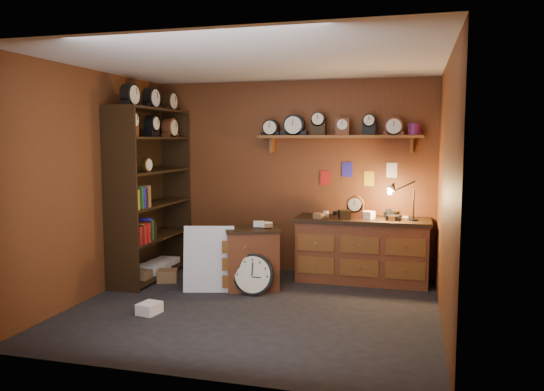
{
  "coord_description": "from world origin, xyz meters",
  "views": [
    {
      "loc": [
        1.69,
        -5.51,
        1.88
      ],
      "look_at": [
        0.11,
        0.35,
        1.24
      ],
      "focal_mm": 35.0,
      "sensor_mm": 36.0,
      "label": 1
    }
  ],
  "objects": [
    {
      "name": "floor",
      "position": [
        0.0,
        0.0,
        0.0
      ],
      "size": [
        4.0,
        4.0,
        0.0
      ],
      "primitive_type": "plane",
      "color": "black",
      "rests_on": "ground"
    },
    {
      "name": "room_shell",
      "position": [
        0.04,
        0.11,
        1.72
      ],
      "size": [
        4.02,
        3.62,
        2.71
      ],
      "color": "brown",
      "rests_on": "ground"
    },
    {
      "name": "shelving_unit",
      "position": [
        -1.79,
        0.98,
        1.25
      ],
      "size": [
        0.47,
        1.6,
        2.58
      ],
      "color": "black",
      "rests_on": "ground"
    },
    {
      "name": "workbench",
      "position": [
        1.05,
        1.47,
        0.47
      ],
      "size": [
        1.75,
        0.66,
        1.36
      ],
      "color": "brown",
      "rests_on": "ground"
    },
    {
      "name": "low_cabinet",
      "position": [
        -0.27,
        0.8,
        0.42
      ],
      "size": [
        0.84,
        0.79,
        0.86
      ],
      "rotation": [
        0.0,
        0.0,
        0.4
      ],
      "color": "brown",
      "rests_on": "ground"
    },
    {
      "name": "big_round_clock",
      "position": [
        -0.17,
        0.51,
        0.25
      ],
      "size": [
        0.51,
        0.17,
        0.51
      ],
      "color": "black",
      "rests_on": "ground"
    },
    {
      "name": "white_panel",
      "position": [
        -0.75,
        0.52,
        0.0
      ],
      "size": [
        0.65,
        0.32,
        0.83
      ],
      "primitive_type": "cube",
      "rotation": [
        -0.17,
        0.0,
        0.25
      ],
      "color": "silver",
      "rests_on": "ground"
    },
    {
      "name": "mini_fridge",
      "position": [
        -0.43,
        0.98,
        0.26
      ],
      "size": [
        0.56,
        0.58,
        0.51
      ],
      "rotation": [
        0.0,
        0.0,
        0.14
      ],
      "color": "silver",
      "rests_on": "ground"
    },
    {
      "name": "floor_box_a",
      "position": [
        -1.44,
        0.78,
        0.08
      ],
      "size": [
        0.32,
        0.29,
        0.16
      ],
      "primitive_type": "cube",
      "rotation": [
        0.0,
        0.0,
        0.36
      ],
      "color": "olive",
      "rests_on": "ground"
    },
    {
      "name": "floor_box_b",
      "position": [
        -1.05,
        -0.46,
        0.06
      ],
      "size": [
        0.24,
        0.27,
        0.12
      ],
      "primitive_type": "cube",
      "rotation": [
        0.0,
        0.0,
        -0.18
      ],
      "color": "white",
      "rests_on": "ground"
    },
    {
      "name": "floor_box_c",
      "position": [
        -1.02,
        0.65,
        0.08
      ],
      "size": [
        0.29,
        0.29,
        0.17
      ],
      "primitive_type": "cube",
      "rotation": [
        0.0,
        0.0,
        0.67
      ],
      "color": "olive",
      "rests_on": "ground"
    }
  ]
}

